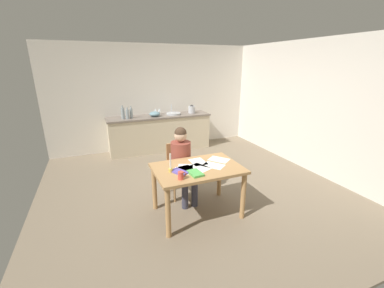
% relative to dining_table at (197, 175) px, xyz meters
% --- Properties ---
extents(ground_plane, '(5.20, 5.20, 0.04)m').
position_rel_dining_table_xyz_m(ground_plane, '(0.24, 0.75, -0.65)').
color(ground_plane, '#7A6B56').
extents(wall_back, '(5.20, 0.12, 2.60)m').
position_rel_dining_table_xyz_m(wall_back, '(0.24, 3.35, 0.67)').
color(wall_back, silver).
rests_on(wall_back, ground).
extents(wall_right, '(0.12, 5.20, 2.60)m').
position_rel_dining_table_xyz_m(wall_right, '(2.84, 0.75, 0.67)').
color(wall_right, silver).
rests_on(wall_right, ground).
extents(kitchen_counter, '(2.55, 0.64, 0.90)m').
position_rel_dining_table_xyz_m(kitchen_counter, '(0.24, 2.99, -0.18)').
color(kitchen_counter, beige).
rests_on(kitchen_counter, ground).
extents(dining_table, '(1.23, 0.83, 0.74)m').
position_rel_dining_table_xyz_m(dining_table, '(0.00, 0.00, 0.00)').
color(dining_table, tan).
rests_on(dining_table, ground).
extents(chair_at_table, '(0.40, 0.40, 0.88)m').
position_rel_dining_table_xyz_m(chair_at_table, '(-0.05, 0.66, -0.13)').
color(chair_at_table, tan).
rests_on(chair_at_table, ground).
extents(person_seated, '(0.32, 0.59, 1.19)m').
position_rel_dining_table_xyz_m(person_seated, '(-0.04, 0.51, 0.05)').
color(person_seated, brown).
rests_on(person_seated, ground).
extents(coffee_mug, '(0.11, 0.07, 0.10)m').
position_rel_dining_table_xyz_m(coffee_mug, '(-0.34, -0.27, 0.17)').
color(coffee_mug, '#D84C3F').
rests_on(coffee_mug, dining_table).
extents(candlestick, '(0.06, 0.06, 0.26)m').
position_rel_dining_table_xyz_m(candlestick, '(-0.40, -0.01, 0.19)').
color(candlestick, gold).
rests_on(candlestick, dining_table).
extents(book_magazine, '(0.17, 0.24, 0.03)m').
position_rel_dining_table_xyz_m(book_magazine, '(-0.12, -0.20, 0.13)').
color(book_magazine, '#54B652').
rests_on(book_magazine, dining_table).
extents(book_cookery, '(0.22, 0.27, 0.02)m').
position_rel_dining_table_xyz_m(book_cookery, '(-0.30, -0.08, 0.12)').
color(book_cookery, '#6052B6').
rests_on(book_cookery, dining_table).
extents(paper_letter, '(0.31, 0.35, 0.00)m').
position_rel_dining_table_xyz_m(paper_letter, '(-0.17, 0.03, 0.12)').
color(paper_letter, white).
rests_on(paper_letter, dining_table).
extents(paper_bill, '(0.21, 0.30, 0.00)m').
position_rel_dining_table_xyz_m(paper_bill, '(0.09, 0.18, 0.12)').
color(paper_bill, white).
rests_on(paper_bill, dining_table).
extents(paper_envelope, '(0.31, 0.36, 0.00)m').
position_rel_dining_table_xyz_m(paper_envelope, '(0.02, -0.03, 0.12)').
color(paper_envelope, white).
rests_on(paper_envelope, dining_table).
extents(paper_receipt, '(0.35, 0.36, 0.00)m').
position_rel_dining_table_xyz_m(paper_receipt, '(0.42, 0.14, 0.12)').
color(paper_receipt, white).
rests_on(paper_receipt, dining_table).
extents(paper_notice, '(0.24, 0.31, 0.00)m').
position_rel_dining_table_xyz_m(paper_notice, '(-0.18, -0.03, 0.12)').
color(paper_notice, white).
rests_on(paper_notice, dining_table).
extents(paper_flyer, '(0.35, 0.36, 0.00)m').
position_rel_dining_table_xyz_m(paper_flyer, '(0.23, -0.03, 0.12)').
color(paper_flyer, white).
rests_on(paper_flyer, dining_table).
extents(sink_unit, '(0.36, 0.36, 0.24)m').
position_rel_dining_table_xyz_m(sink_unit, '(0.62, 3.00, 0.29)').
color(sink_unit, '#B2B7BC').
rests_on(sink_unit, kitchen_counter).
extents(bottle_oil, '(0.08, 0.08, 0.31)m').
position_rel_dining_table_xyz_m(bottle_oil, '(-0.63, 2.94, 0.40)').
color(bottle_oil, '#8C999E').
rests_on(bottle_oil, kitchen_counter).
extents(bottle_vinegar, '(0.08, 0.08, 0.26)m').
position_rel_dining_table_xyz_m(bottle_vinegar, '(-0.54, 2.89, 0.38)').
color(bottle_vinegar, '#8C999E').
rests_on(bottle_vinegar, kitchen_counter).
extents(bottle_wine_red, '(0.06, 0.06, 0.29)m').
position_rel_dining_table_xyz_m(bottle_wine_red, '(-0.44, 2.92, 0.39)').
color(bottle_wine_red, '#8C999E').
rests_on(bottle_wine_red, kitchen_counter).
extents(mixing_bowl, '(0.26, 0.26, 0.12)m').
position_rel_dining_table_xyz_m(mixing_bowl, '(0.12, 2.93, 0.33)').
color(mixing_bowl, '#668C99').
rests_on(mixing_bowl, kitchen_counter).
extents(stovetop_kettle, '(0.18, 0.18, 0.22)m').
position_rel_dining_table_xyz_m(stovetop_kettle, '(1.12, 2.99, 0.37)').
color(stovetop_kettle, '#B7BABF').
rests_on(stovetop_kettle, kitchen_counter).
extents(wine_glass_near_sink, '(0.07, 0.07, 0.15)m').
position_rel_dining_table_xyz_m(wine_glass_near_sink, '(0.29, 3.14, 0.38)').
color(wine_glass_near_sink, silver).
rests_on(wine_glass_near_sink, kitchen_counter).
extents(wine_glass_by_kettle, '(0.07, 0.07, 0.15)m').
position_rel_dining_table_xyz_m(wine_glass_by_kettle, '(0.19, 3.14, 0.38)').
color(wine_glass_by_kettle, silver).
rests_on(wine_glass_by_kettle, kitchen_counter).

